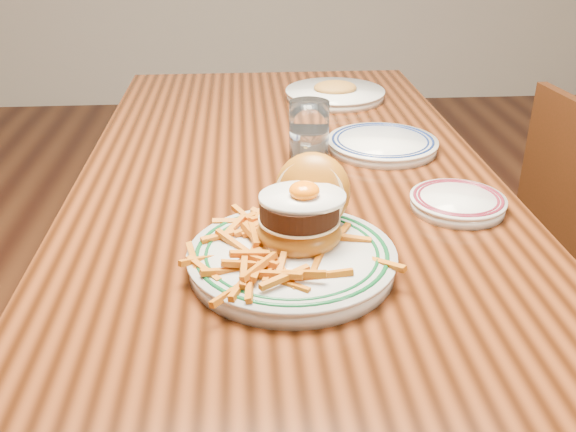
{
  "coord_description": "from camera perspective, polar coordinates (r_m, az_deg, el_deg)",
  "views": [
    {
      "loc": [
        -0.09,
        -1.25,
        1.26
      ],
      "look_at": [
        -0.02,
        -0.38,
        0.82
      ],
      "focal_mm": 40.0,
      "sensor_mm": 36.0,
      "label": 1
    }
  ],
  "objects": [
    {
      "name": "main_plate",
      "position": [
        0.98,
        0.68,
        -2.1
      ],
      "size": [
        0.32,
        0.34,
        0.15
      ],
      "rotation": [
        0.0,
        0.0,
        -0.37
      ],
      "color": "silver",
      "rests_on": "table"
    },
    {
      "name": "far_plate",
      "position": [
        1.82,
        4.2,
        10.84
      ],
      "size": [
        0.28,
        0.28,
        0.05
      ],
      "rotation": [
        0.0,
        0.0,
        -0.21
      ],
      "color": "silver",
      "rests_on": "table"
    },
    {
      "name": "rear_plate",
      "position": [
        1.45,
        8.4,
        6.4
      ],
      "size": [
        0.25,
        0.25,
        0.03
      ],
      "rotation": [
        0.0,
        0.0,
        0.23
      ],
      "color": "silver",
      "rests_on": "table"
    },
    {
      "name": "water_glass",
      "position": [
        1.37,
        1.88,
        7.26
      ],
      "size": [
        0.08,
        0.08,
        0.13
      ],
      "color": "white",
      "rests_on": "table"
    },
    {
      "name": "table",
      "position": [
        1.39,
        -0.13,
        1.04
      ],
      "size": [
        0.85,
        1.6,
        0.75
      ],
      "color": "black",
      "rests_on": "floor"
    },
    {
      "name": "side_plate",
      "position": [
        1.2,
        14.85,
        1.26
      ],
      "size": [
        0.17,
        0.17,
        0.03
      ],
      "rotation": [
        0.0,
        0.0,
        0.14
      ],
      "color": "silver",
      "rests_on": "table"
    },
    {
      "name": "floor",
      "position": [
        1.78,
        -0.11,
        -18.58
      ],
      "size": [
        6.0,
        6.0,
        0.0
      ],
      "primitive_type": "plane",
      "color": "black",
      "rests_on": "ground"
    }
  ]
}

